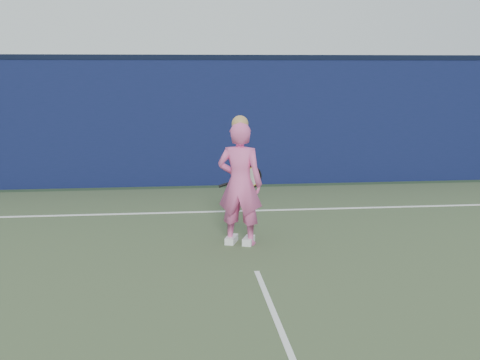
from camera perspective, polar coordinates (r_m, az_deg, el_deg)
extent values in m
plane|color=#2B3B24|center=(6.18, 2.87, -11.78)|extent=(80.00, 80.00, 0.00)
cube|color=#0D163C|center=(12.23, -1.88, 5.44)|extent=(24.00, 0.40, 2.50)
cube|color=black|center=(12.18, -1.91, 11.54)|extent=(24.00, 0.42, 0.10)
imported|color=pink|center=(8.00, 0.00, -0.36)|extent=(0.70, 0.58, 1.66)
sphere|color=tan|center=(7.89, 0.00, 5.35)|extent=(0.22, 0.22, 0.22)
cube|color=white|center=(8.16, 0.82, -5.78)|extent=(0.21, 0.30, 0.10)
cube|color=white|center=(8.21, -0.82, -5.67)|extent=(0.21, 0.30, 0.10)
torus|color=black|center=(8.48, 1.05, 0.29)|extent=(0.34, 0.16, 0.34)
torus|color=gold|center=(8.48, 1.05, 0.29)|extent=(0.27, 0.12, 0.28)
cylinder|color=beige|center=(8.48, 1.05, 0.29)|extent=(0.27, 0.11, 0.27)
cylinder|color=black|center=(8.47, -0.64, -0.18)|extent=(0.31, 0.08, 0.11)
cylinder|color=black|center=(8.47, -1.60, -0.48)|extent=(0.14, 0.06, 0.07)
cube|color=white|center=(9.97, -0.74, -2.97)|extent=(11.00, 0.08, 0.01)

